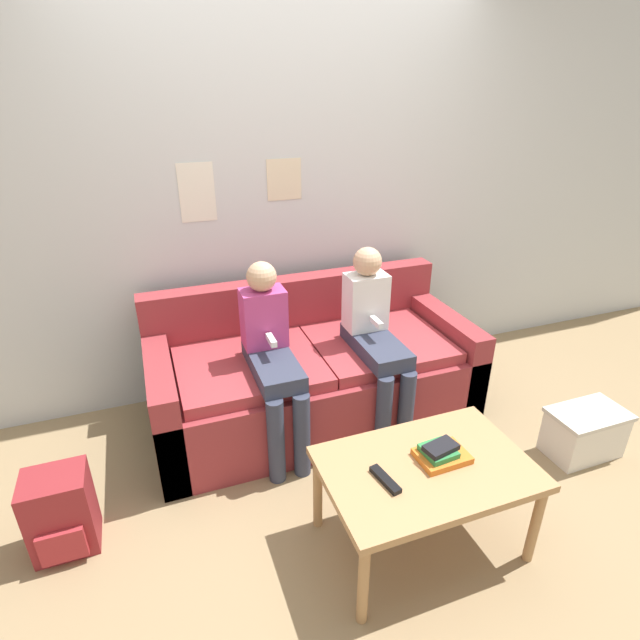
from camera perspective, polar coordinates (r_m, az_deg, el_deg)
The scene contains 10 objects.
ground_plane at distance 2.88m, azimuth 2.98°, elevation -16.50°, with size 10.00×10.00×0.00m, color #937A56.
wall_back at distance 3.21m, azimuth -4.24°, elevation 14.27°, with size 8.00×0.06×2.60m.
couch at distance 3.11m, azimuth -0.85°, elevation -6.25°, with size 1.92×0.87×0.81m.
coffee_table at distance 2.29m, azimuth 12.04°, elevation -16.88°, with size 0.89×0.59×0.45m.
person_left at distance 2.70m, azimuth -5.53°, elevation -3.81°, with size 0.24×0.59×1.08m.
person_right at distance 2.90m, azimuth 6.32°, elevation -1.58°, with size 0.24×0.59×1.09m.
tv_remote at distance 2.15m, azimuth 7.46°, elevation -17.63°, with size 0.07×0.17×0.02m.
book_stack at distance 2.28m, azimuth 13.65°, elevation -14.58°, with size 0.22×0.17×0.08m.
storage_box at distance 3.24m, azimuth 27.96°, elevation -11.27°, with size 0.42×0.26×0.28m.
backpack at distance 2.64m, azimuth -27.47°, elevation -18.98°, with size 0.27×0.25×0.40m.
Camera 1 is at (-0.87, -1.95, 1.93)m, focal length 28.00 mm.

